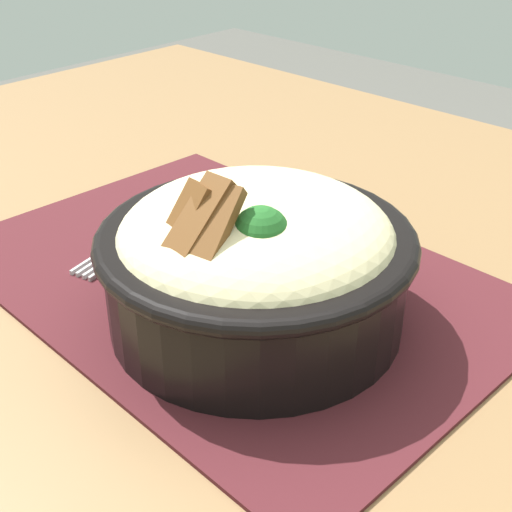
{
  "coord_description": "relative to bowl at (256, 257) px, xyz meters",
  "views": [
    {
      "loc": [
        -0.36,
        0.32,
        1.03
      ],
      "look_at": [
        -0.09,
        0.03,
        0.8
      ],
      "focal_mm": 50.11,
      "sensor_mm": 36.0,
      "label": 1
    }
  ],
  "objects": [
    {
      "name": "table",
      "position": [
        0.09,
        -0.03,
        -0.13
      ],
      "size": [
        1.09,
        0.9,
        0.75
      ],
      "color": "olive",
      "rests_on": "ground_plane"
    },
    {
      "name": "bowl",
      "position": [
        0.0,
        0.0,
        0.0
      ],
      "size": [
        0.25,
        0.25,
        0.12
      ],
      "color": "black",
      "rests_on": "placemat"
    },
    {
      "name": "fork",
      "position": [
        0.15,
        -0.0,
        -0.05
      ],
      "size": [
        0.04,
        0.13,
        0.0
      ],
      "color": "#B5B5B5",
      "rests_on": "placemat"
    },
    {
      "name": "placemat",
      "position": [
        0.05,
        -0.03,
        -0.05
      ],
      "size": [
        0.42,
        0.29,
        0.0
      ],
      "primitive_type": "cube",
      "rotation": [
        0.0,
        0.0,
        -0.03
      ],
      "color": "#47191E",
      "rests_on": "table"
    }
  ]
}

